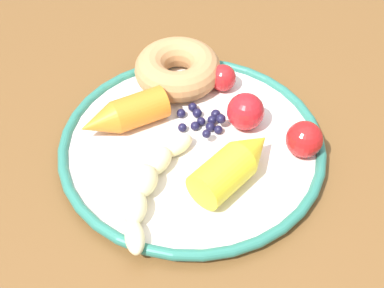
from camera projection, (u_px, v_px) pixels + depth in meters
name	position (u px, v px, depth m)	size (l,w,h in m)	color
dining_table	(187.00, 235.00, 0.66)	(1.16, 0.74, 0.72)	brown
plate	(192.00, 146.00, 0.63)	(0.30, 0.30, 0.02)	silver
banana	(149.00, 184.00, 0.57)	(0.16, 0.08, 0.03)	beige
carrot_orange	(123.00, 115.00, 0.63)	(0.08, 0.11, 0.04)	orange
carrot_yellow	(235.00, 164.00, 0.57)	(0.10, 0.11, 0.04)	yellow
donut	(179.00, 69.00, 0.68)	(0.11, 0.11, 0.04)	tan
blueberry_pile	(204.00, 120.00, 0.64)	(0.06, 0.05, 0.02)	#191638
tomato_near	(246.00, 112.00, 0.63)	(0.04, 0.04, 0.04)	red
tomato_mid	(223.00, 78.00, 0.68)	(0.03, 0.03, 0.03)	red
tomato_far	(304.00, 139.00, 0.60)	(0.04, 0.04, 0.04)	red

